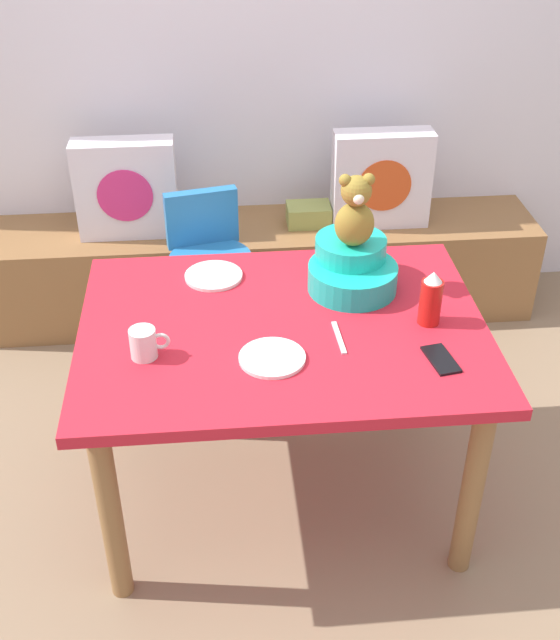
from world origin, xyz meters
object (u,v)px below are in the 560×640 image
dinner_plate_far (272,358)px  cell_phone (441,359)px  pillow_floral_left (126,189)px  highchair (210,264)px  teddy_bear (355,212)px  dining_table (283,350)px  infant_seat_teal (352,268)px  pillow_floral_right (381,179)px  ketchup_bottle (431,299)px  book_stack (309,215)px  coffee_mug (144,343)px  dinner_plate_near (214,276)px

dinner_plate_far → cell_phone: size_ratio=1.39×
pillow_floral_left → highchair: pillow_floral_left is taller
teddy_bear → dinner_plate_far: size_ratio=1.25×
dining_table → infant_seat_teal: 0.37m
pillow_floral_left → pillow_floral_right: same height
pillow_floral_right → dining_table: 1.33m
highchair → ketchup_bottle: bearing=-49.9°
book_stack → coffee_mug: coffee_mug is taller
pillow_floral_right → ketchup_bottle: size_ratio=2.38×
pillow_floral_left → dinner_plate_near: bearing=-67.7°
dinner_plate_far → ketchup_bottle: bearing=16.7°
book_stack → infant_seat_teal: infant_seat_teal is taller
book_stack → coffee_mug: size_ratio=1.67×
highchair → ketchup_bottle: 1.11m
coffee_mug → cell_phone: (0.87, -0.10, -0.04)m
book_stack → dinner_plate_far: bearing=-101.4°
teddy_bear → infant_seat_teal: bearing=90.0°
pillow_floral_right → book_stack: bearing=176.3°
teddy_bear → ketchup_bottle: bearing=-49.0°
infant_seat_teal → dinner_plate_far: (-0.30, -0.39, -0.07)m
infant_seat_teal → coffee_mug: (-0.68, -0.34, -0.02)m
highchair → dinner_plate_near: (0.01, -0.48, 0.22)m
teddy_bear → dining_table: bearing=-140.1°
pillow_floral_left → dinner_plate_far: size_ratio=2.20×
book_stack → dining_table: (-0.24, -1.23, 0.13)m
dining_table → teddy_bear: (0.25, 0.21, 0.38)m
pillow_floral_left → dining_table: bearing=-64.3°
dinner_plate_near → infant_seat_teal: bearing=-12.1°
ketchup_bottle → dinner_plate_far: size_ratio=0.92×
pillow_floral_left → book_stack: size_ratio=2.20×
dinner_plate_far → pillow_floral_left: bearing=110.9°
highchair → coffee_mug: bearing=-102.2°
book_stack → dining_table: dining_table is taller
ketchup_bottle → highchair: bearing=130.1°
pillow_floral_left → coffee_mug: bearing=-83.4°
pillow_floral_left → highchair: 0.57m
book_stack → highchair: 0.64m
teddy_bear → cell_phone: size_ratio=1.74×
highchair → coffee_mug: 0.98m
dinner_plate_far → pillow_floral_right: bearing=66.3°
coffee_mug → dining_table: bearing=17.1°
ketchup_bottle → dinner_plate_near: (-0.67, 0.34, -0.08)m
pillow_floral_right → coffee_mug: size_ratio=3.67×
pillow_floral_left → pillow_floral_right: size_ratio=1.00×
pillow_floral_left → book_stack: (0.81, 0.02, -0.17)m
pillow_floral_right → ketchup_bottle: ketchup_bottle is taller
pillow_floral_right → cell_phone: (-0.11, -1.44, 0.06)m
pillow_floral_right → dinner_plate_far: 1.51m
infant_seat_teal → ketchup_bottle: 0.32m
pillow_floral_right → ketchup_bottle: bearing=-94.5°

